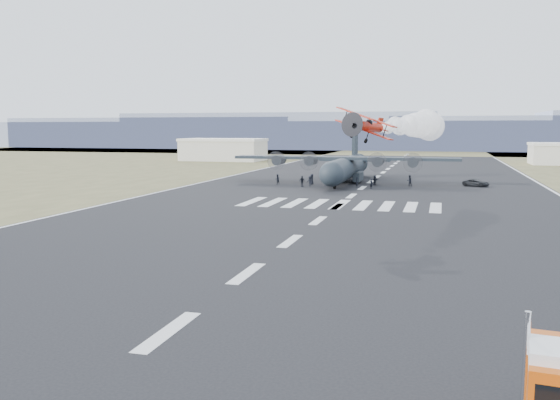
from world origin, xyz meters
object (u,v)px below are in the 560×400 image
at_px(crew_e, 312,179).
at_px(crew_g, 371,184).
at_px(crew_d, 302,181).
at_px(crew_f, 375,180).
at_px(transport_aircraft, 346,166).
at_px(crew_c, 310,181).
at_px(aerobatic_biplane, 366,126).
at_px(hangar_left, 223,149).
at_px(support_vehicle, 476,183).
at_px(crew_h, 409,181).
at_px(crew_b, 277,179).
at_px(crew_a, 357,182).

height_order(crew_e, crew_g, crew_e).
relative_size(crew_d, crew_f, 1.11).
distance_m(crew_f, crew_g, 6.32).
bearing_deg(transport_aircraft, crew_c, -117.72).
relative_size(aerobatic_biplane, crew_e, 3.45).
relative_size(hangar_left, crew_e, 13.20).
height_order(crew_d, crew_f, crew_d).
distance_m(aerobatic_biplane, support_vehicle, 48.74).
xyz_separation_m(transport_aircraft, crew_h, (11.56, -4.53, -2.06)).
xyz_separation_m(hangar_left, crew_h, (59.31, -67.73, -2.47)).
height_order(support_vehicle, crew_e, crew_e).
bearing_deg(crew_g, crew_b, 39.98).
distance_m(hangar_left, crew_e, 81.33).
height_order(hangar_left, crew_a, hangar_left).
distance_m(aerobatic_biplane, crew_d, 41.53).
bearing_deg(crew_b, crew_e, 153.56).
height_order(hangar_left, crew_f, hangar_left).
bearing_deg(crew_h, hangar_left, -77.84).
relative_size(hangar_left, crew_b, 13.66).
height_order(crew_a, crew_e, crew_e).
height_order(crew_c, crew_h, crew_h).
bearing_deg(crew_c, hangar_left, -80.02).
relative_size(transport_aircraft, crew_a, 24.65).
relative_size(support_vehicle, crew_d, 2.34).
distance_m(hangar_left, crew_c, 84.16).
height_order(aerobatic_biplane, crew_b, aerobatic_biplane).
xyz_separation_m(support_vehicle, crew_d, (-28.32, -8.44, 0.33)).
xyz_separation_m(support_vehicle, crew_b, (-33.50, -5.37, 0.29)).
bearing_deg(crew_h, crew_e, -24.06).
height_order(transport_aircraft, crew_e, transport_aircraft).
height_order(crew_a, crew_g, crew_g).
xyz_separation_m(crew_b, crew_h, (22.53, 2.90, 0.04)).
bearing_deg(crew_e, aerobatic_biplane, 24.38).
height_order(support_vehicle, crew_g, crew_g).
bearing_deg(support_vehicle, crew_b, 125.44).
xyz_separation_m(support_vehicle, crew_a, (-19.35, -6.69, 0.21)).
distance_m(transport_aircraft, crew_g, 12.20).
distance_m(transport_aircraft, crew_c, 10.47).
distance_m(crew_e, crew_g, 11.80).
bearing_deg(crew_e, hangar_left, -142.97).
distance_m(crew_c, crew_e, 3.13).
xyz_separation_m(aerobatic_biplane, crew_h, (2.13, 43.52, -9.12)).
bearing_deg(crew_g, support_vehicle, -102.88).
height_order(aerobatic_biplane, transport_aircraft, aerobatic_biplane).
distance_m(crew_d, crew_f, 13.12).
xyz_separation_m(hangar_left, crew_g, (53.58, -73.70, -2.58)).
distance_m(aerobatic_biplane, transport_aircraft, 49.47).
distance_m(crew_d, crew_g, 11.63).
bearing_deg(crew_a, crew_c, -108.62).
distance_m(support_vehicle, crew_e, 27.88).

